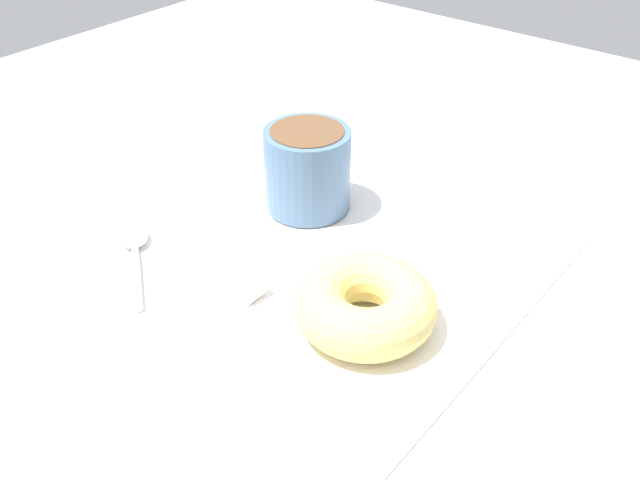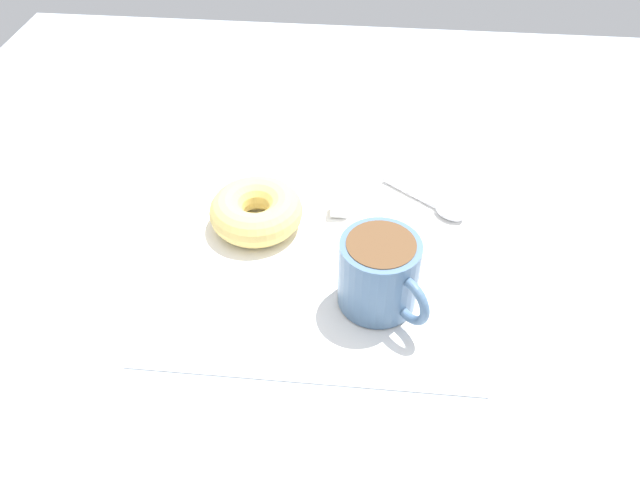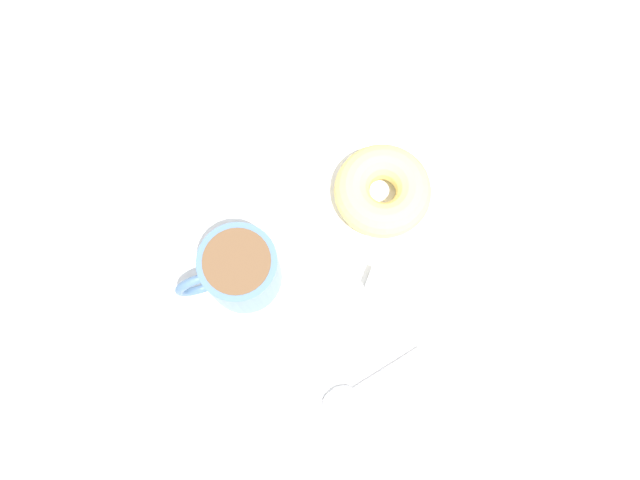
{
  "view_description": "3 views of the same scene",
  "coord_description": "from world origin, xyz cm",
  "px_view_note": "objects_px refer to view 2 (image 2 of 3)",
  "views": [
    {
      "loc": [
        32.25,
        -38.82,
        35.03
      ],
      "look_at": [
        2.89,
        -2.31,
        2.3
      ],
      "focal_mm": 40.0,
      "sensor_mm": 36.0,
      "label": 1
    },
    {
      "loc": [
        -1.74,
        45.07,
        46.47
      ],
      "look_at": [
        2.89,
        -2.31,
        2.3
      ],
      "focal_mm": 35.0,
      "sensor_mm": 36.0,
      "label": 2
    },
    {
      "loc": [
        -12.53,
        -8.52,
        64.21
      ],
      "look_at": [
        2.89,
        -2.31,
        2.3
      ],
      "focal_mm": 35.0,
      "sensor_mm": 36.0,
      "label": 3
    }
  ],
  "objects_px": {
    "donut": "(256,211)",
    "spoon": "(440,207)",
    "sugar_cube": "(340,206)",
    "coffee_cup": "(380,273)"
  },
  "relations": [
    {
      "from": "donut",
      "to": "spoon",
      "type": "height_order",
      "value": "donut"
    },
    {
      "from": "donut",
      "to": "sugar_cube",
      "type": "bearing_deg",
      "value": -162.4
    },
    {
      "from": "donut",
      "to": "sugar_cube",
      "type": "relative_size",
      "value": 5.29
    },
    {
      "from": "spoon",
      "to": "donut",
      "type": "bearing_deg",
      "value": 12.16
    },
    {
      "from": "spoon",
      "to": "sugar_cube",
      "type": "height_order",
      "value": "sugar_cube"
    },
    {
      "from": "spoon",
      "to": "sugar_cube",
      "type": "relative_size",
      "value": 5.13
    },
    {
      "from": "donut",
      "to": "spoon",
      "type": "relative_size",
      "value": 1.03
    },
    {
      "from": "coffee_cup",
      "to": "sugar_cube",
      "type": "height_order",
      "value": "coffee_cup"
    },
    {
      "from": "spoon",
      "to": "sugar_cube",
      "type": "bearing_deg",
      "value": 7.7
    },
    {
      "from": "coffee_cup",
      "to": "sugar_cube",
      "type": "relative_size",
      "value": 4.72
    }
  ]
}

